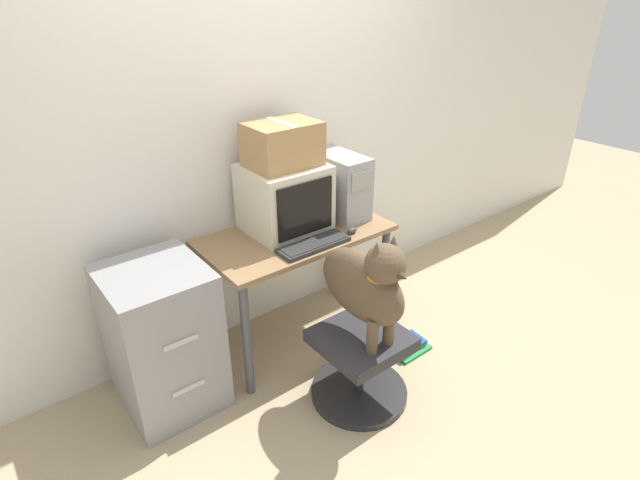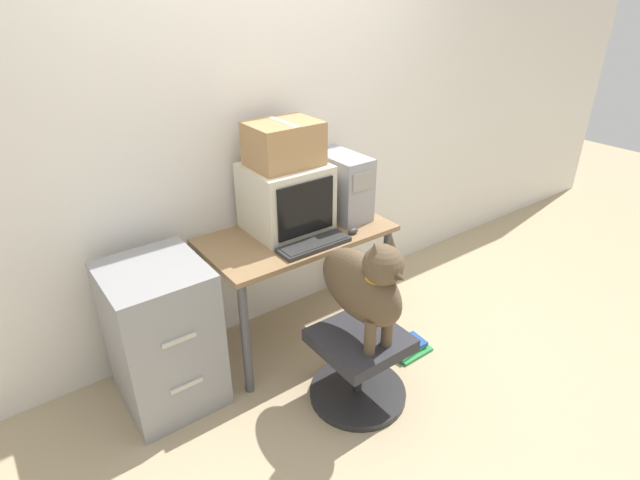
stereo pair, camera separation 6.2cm
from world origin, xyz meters
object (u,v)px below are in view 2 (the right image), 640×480
Objects in this scene: crt_monitor at (286,198)px; pc_tower at (341,185)px; book_stack_floor at (408,347)px; office_chair at (359,365)px; cardboard_box at (284,144)px; dog at (365,284)px; keyboard at (314,245)px; filing_cabinet at (163,336)px.

crt_monitor and pc_tower have the same top height.
pc_tower reaches higher than book_stack_floor.
crt_monitor is at bearing 87.70° from office_chair.
dog is at bearing -92.25° from cardboard_box.
keyboard is (-0.01, -0.29, -0.19)m from crt_monitor.
pc_tower is 1.36m from filing_cabinet.
filing_cabinet is 3.07× the size of book_stack_floor.
dog is (-0.03, -0.75, -0.21)m from crt_monitor.
keyboard is 1.59× the size of book_stack_floor.
crt_monitor is 1.04m from office_chair.
crt_monitor is at bearing -90.00° from cardboard_box.
cardboard_box reaches higher than crt_monitor.
pc_tower is at bearing -5.27° from crt_monitor.
dog is 2.30× the size of book_stack_floor.
cardboard_box is at bearing 87.75° from dog.
filing_cabinet is 2.12× the size of cardboard_box.
pc_tower is (0.38, -0.04, -0.00)m from crt_monitor.
filing_cabinet is at bearing 167.75° from keyboard.
pc_tower is 0.98× the size of keyboard.
keyboard is at bearing -146.94° from pc_tower.
crt_monitor is 0.32m from cardboard_box.
dog is at bearing -92.63° from keyboard.
keyboard is at bearing -91.65° from cardboard_box.
book_stack_floor is at bearing -53.10° from crt_monitor.
dog reaches higher than keyboard.
book_stack_floor is (0.51, 0.11, -0.72)m from dog.
pc_tower is at bearing -5.85° from cardboard_box.
pc_tower reaches higher than keyboard.
filing_cabinet is (-0.87, -0.10, -0.54)m from crt_monitor.
office_chair is 0.53m from dog.
office_chair is 1.29m from cardboard_box.
office_chair is at bearing -169.01° from book_stack_floor.
office_chair is (-0.03, -0.73, -0.74)m from crt_monitor.
cardboard_box is (-0.38, 0.04, 0.32)m from pc_tower.
pc_tower is at bearing 59.86° from dog.
crt_monitor is at bearing 6.87° from filing_cabinet.
dog is 0.92m from cardboard_box.
office_chair is 2.01× the size of book_stack_floor.
book_stack_floor is (0.48, -0.34, -0.74)m from keyboard.
cardboard_box reaches higher than pc_tower.
filing_cabinet reaches higher than keyboard.
dog is 0.89m from book_stack_floor.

